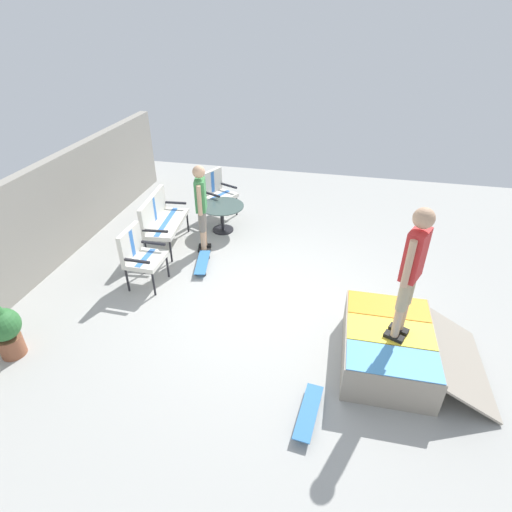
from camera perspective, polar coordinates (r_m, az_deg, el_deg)
The scene contains 12 objects.
ground_plane at distance 6.67m, azimuth 1.47°, elevation -6.72°, with size 12.00×12.00×0.10m, color #A8A8A3.
back_wall_cinderblock at distance 7.82m, azimuth -28.61°, elevation 3.56°, with size 9.00×0.20×1.81m.
skate_ramp at distance 5.77m, azimuth 18.09°, elevation -11.86°, with size 1.57×1.84×0.54m.
patio_bench at distance 8.07m, azimuth -13.18°, elevation 5.33°, with size 1.30×0.66×1.02m.
patio_chair_near_house at distance 9.11m, azimuth -5.58°, elevation 9.15°, with size 0.79×0.75×1.02m.
patio_chair_by_wall at distance 6.99m, azimuth -16.03°, elevation 0.52°, with size 0.63×0.56×1.02m.
patio_table at distance 8.52m, azimuth -4.71°, elevation 5.98°, with size 0.90×0.90×0.57m.
person_watching at distance 7.61m, azimuth -7.64°, elevation 7.32°, with size 0.47×0.30×1.69m.
person_skater at distance 4.96m, azimuth 20.89°, elevation -1.34°, with size 0.44×0.33×1.75m.
skateboard_by_bench at distance 7.49m, azimuth -7.45°, elevation -0.92°, with size 0.82×0.35×0.10m.
skateboard_spare at distance 5.09m, azimuth 7.31°, elevation -20.69°, with size 0.82×0.29×0.10m.
potted_plant at distance 6.39m, azimuth -31.58°, elevation -8.50°, with size 0.44×0.44×0.92m.
Camera 1 is at (-5.13, -0.96, 4.11)m, focal length 28.80 mm.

